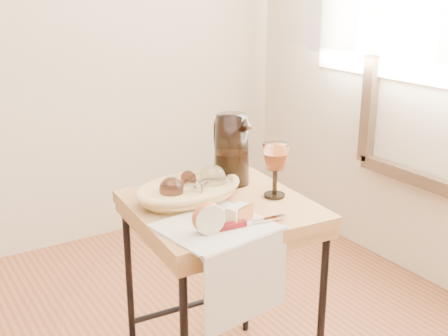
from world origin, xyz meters
TOP-DOWN VIEW (x-y plane):
  - side_table at (0.61, 0.41)m, footprint 0.57×0.57m
  - tea_towel at (0.50, 0.27)m, footprint 0.32×0.30m
  - bread_basket at (0.54, 0.49)m, footprint 0.35×0.27m
  - goblet_lying_a at (0.51, 0.51)m, footprint 0.15×0.13m
  - goblet_lying_b at (0.59, 0.47)m, footprint 0.16×0.14m
  - pitcher at (0.74, 0.55)m, footprint 0.25×0.29m
  - wine_goblet at (0.78, 0.37)m, footprint 0.11×0.11m
  - apple_half at (0.46, 0.24)m, footprint 0.10×0.06m
  - apple_wedge at (0.57, 0.25)m, footprint 0.08×0.06m
  - table_knife at (0.58, 0.22)m, footprint 0.21×0.04m

SIDE VIEW (x-z plane):
  - side_table at x=0.61m, z-range 0.00..0.67m
  - tea_towel at x=0.50m, z-range 0.67..0.68m
  - table_knife at x=0.58m, z-range 0.68..0.69m
  - bread_basket at x=0.54m, z-range 0.67..0.72m
  - apple_wedge at x=0.57m, z-range 0.68..0.73m
  - apple_half at x=0.46m, z-range 0.68..0.76m
  - goblet_lying_a at x=0.51m, z-range 0.68..0.76m
  - goblet_lying_b at x=0.59m, z-range 0.68..0.77m
  - wine_goblet at x=0.78m, z-range 0.67..0.85m
  - pitcher at x=0.74m, z-range 0.65..0.93m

